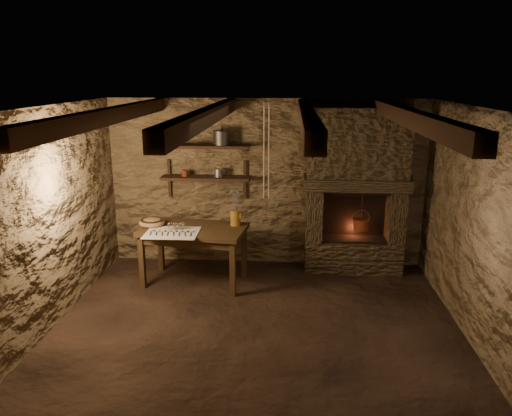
# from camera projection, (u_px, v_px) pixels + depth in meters

# --- Properties ---
(floor) EXTENTS (4.50, 4.50, 0.00)m
(floor) POSITION_uv_depth(u_px,v_px,m) (256.00, 326.00, 5.55)
(floor) COLOR black
(floor) RESTS_ON ground
(back_wall) EXTENTS (4.50, 0.04, 2.40)m
(back_wall) POSITION_uv_depth(u_px,v_px,m) (266.00, 183.00, 7.17)
(back_wall) COLOR #4A3822
(back_wall) RESTS_ON floor
(front_wall) EXTENTS (4.50, 0.04, 2.40)m
(front_wall) POSITION_uv_depth(u_px,v_px,m) (235.00, 310.00, 3.31)
(front_wall) COLOR #4A3822
(front_wall) RESTS_ON floor
(left_wall) EXTENTS (0.04, 4.00, 2.40)m
(left_wall) POSITION_uv_depth(u_px,v_px,m) (49.00, 219.00, 5.39)
(left_wall) COLOR #4A3822
(left_wall) RESTS_ON floor
(right_wall) EXTENTS (0.04, 4.00, 2.40)m
(right_wall) POSITION_uv_depth(u_px,v_px,m) (476.00, 228.00, 5.09)
(right_wall) COLOR #4A3822
(right_wall) RESTS_ON floor
(ceiling) EXTENTS (4.50, 4.00, 0.04)m
(ceiling) POSITION_uv_depth(u_px,v_px,m) (256.00, 107.00, 4.93)
(ceiling) COLOR black
(ceiling) RESTS_ON back_wall
(beam_far_left) EXTENTS (0.14, 3.95, 0.16)m
(beam_far_left) POSITION_uv_depth(u_px,v_px,m) (109.00, 116.00, 5.05)
(beam_far_left) COLOR black
(beam_far_left) RESTS_ON ceiling
(beam_mid_left) EXTENTS (0.14, 3.95, 0.16)m
(beam_mid_left) POSITION_uv_depth(u_px,v_px,m) (207.00, 116.00, 4.99)
(beam_mid_left) COLOR black
(beam_mid_left) RESTS_ON ceiling
(beam_mid_right) EXTENTS (0.14, 3.95, 0.16)m
(beam_mid_right) POSITION_uv_depth(u_px,v_px,m) (307.00, 117.00, 4.92)
(beam_mid_right) COLOR black
(beam_mid_right) RESTS_ON ceiling
(beam_far_right) EXTENTS (0.14, 3.95, 0.16)m
(beam_far_right) POSITION_uv_depth(u_px,v_px,m) (410.00, 118.00, 4.85)
(beam_far_right) COLOR black
(beam_far_right) RESTS_ON ceiling
(shelf_lower) EXTENTS (1.25, 0.30, 0.04)m
(shelf_lower) POSITION_uv_depth(u_px,v_px,m) (206.00, 178.00, 7.05)
(shelf_lower) COLOR black
(shelf_lower) RESTS_ON back_wall
(shelf_upper) EXTENTS (1.25, 0.30, 0.04)m
(shelf_upper) POSITION_uv_depth(u_px,v_px,m) (205.00, 146.00, 6.93)
(shelf_upper) COLOR black
(shelf_upper) RESTS_ON back_wall
(hearth) EXTENTS (1.43, 0.51, 2.30)m
(hearth) POSITION_uv_depth(u_px,v_px,m) (356.00, 186.00, 6.85)
(hearth) COLOR #3C2E1E
(hearth) RESTS_ON floor
(work_table) EXTENTS (1.44, 0.94, 0.77)m
(work_table) POSITION_uv_depth(u_px,v_px,m) (194.00, 253.00, 6.64)
(work_table) COLOR #332312
(work_table) RESTS_ON floor
(linen_cloth) EXTENTS (0.67, 0.55, 0.01)m
(linen_cloth) POSITION_uv_depth(u_px,v_px,m) (172.00, 233.00, 6.32)
(linen_cloth) COLOR white
(linen_cloth) RESTS_ON work_table
(pewter_cutlery_row) EXTENTS (0.56, 0.22, 0.01)m
(pewter_cutlery_row) POSITION_uv_depth(u_px,v_px,m) (172.00, 233.00, 6.29)
(pewter_cutlery_row) COLOR gray
(pewter_cutlery_row) RESTS_ON linen_cloth
(drinking_glasses) EXTENTS (0.22, 0.06, 0.09)m
(drinking_glasses) POSITION_uv_depth(u_px,v_px,m) (176.00, 226.00, 6.43)
(drinking_glasses) COLOR white
(drinking_glasses) RESTS_ON linen_cloth
(stoneware_jug) EXTENTS (0.18, 0.18, 0.48)m
(stoneware_jug) POSITION_uv_depth(u_px,v_px,m) (236.00, 210.00, 6.59)
(stoneware_jug) COLOR #99651D
(stoneware_jug) RESTS_ON work_table
(wooden_bowl) EXTENTS (0.43, 0.43, 0.12)m
(wooden_bowl) POSITION_uv_depth(u_px,v_px,m) (152.00, 223.00, 6.62)
(wooden_bowl) COLOR brown
(wooden_bowl) RESTS_ON work_table
(iron_stockpot) EXTENTS (0.31, 0.31, 0.18)m
(iron_stockpot) POSITION_uv_depth(u_px,v_px,m) (222.00, 139.00, 6.88)
(iron_stockpot) COLOR #302E2B
(iron_stockpot) RESTS_ON shelf_upper
(tin_pan) EXTENTS (0.29, 0.13, 0.28)m
(tin_pan) POSITION_uv_depth(u_px,v_px,m) (177.00, 133.00, 7.01)
(tin_pan) COLOR #9E9F99
(tin_pan) RESTS_ON shelf_upper
(small_kettle) EXTENTS (0.19, 0.17, 0.17)m
(small_kettle) POSITION_uv_depth(u_px,v_px,m) (219.00, 173.00, 7.01)
(small_kettle) COLOR #9E9F99
(small_kettle) RESTS_ON shelf_lower
(rusty_tin) EXTENTS (0.11, 0.11, 0.09)m
(rusty_tin) POSITION_uv_depth(u_px,v_px,m) (185.00, 173.00, 7.05)
(rusty_tin) COLOR #5C2112
(rusty_tin) RESTS_ON shelf_lower
(red_pot) EXTENTS (0.27, 0.27, 0.54)m
(red_pot) POSITION_uv_depth(u_px,v_px,m) (361.00, 224.00, 6.93)
(red_pot) COLOR maroon
(red_pot) RESTS_ON hearth
(hanging_ropes) EXTENTS (0.08, 0.08, 1.20)m
(hanging_ropes) POSITION_uv_depth(u_px,v_px,m) (266.00, 152.00, 6.09)
(hanging_ropes) COLOR tan
(hanging_ropes) RESTS_ON ceiling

